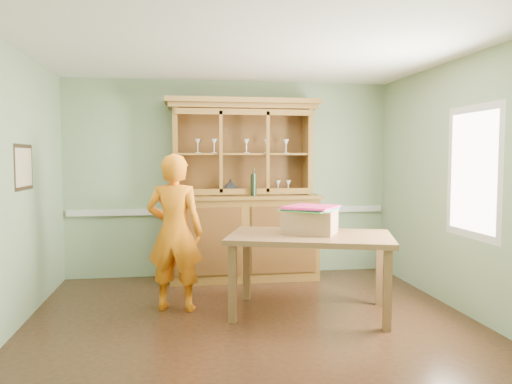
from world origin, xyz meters
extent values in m
plane|color=#402414|center=(0.00, 0.00, 0.00)|extent=(4.50, 4.50, 0.00)
plane|color=white|center=(0.00, 0.00, 2.70)|extent=(4.50, 4.50, 0.00)
plane|color=gray|center=(0.00, 2.00, 1.35)|extent=(4.50, 0.00, 4.50)
plane|color=gray|center=(-2.25, 0.00, 1.35)|extent=(0.00, 4.00, 4.00)
plane|color=gray|center=(2.25, 0.00, 1.35)|extent=(0.00, 4.00, 4.00)
plane|color=gray|center=(0.00, -2.00, 1.35)|extent=(4.50, 0.00, 4.50)
cube|color=silver|center=(0.00, 1.98, 0.90)|extent=(4.41, 0.05, 0.08)
cube|color=black|center=(-2.23, 0.30, 1.55)|extent=(0.03, 0.60, 0.46)
cube|color=beige|center=(-2.22, 0.30, 1.55)|extent=(0.01, 0.52, 0.38)
cube|color=silver|center=(2.23, -0.30, 1.50)|extent=(0.03, 0.96, 1.36)
cube|color=white|center=(2.22, -0.30, 1.50)|extent=(0.01, 0.80, 1.20)
cube|color=brown|center=(0.15, 1.70, 0.55)|extent=(1.98, 0.60, 1.10)
cube|color=brown|center=(0.15, 1.69, 1.12)|extent=(2.04, 0.67, 0.04)
cube|color=brown|center=(0.15, 1.98, 1.72)|extent=(1.87, 0.04, 1.15)
cube|color=brown|center=(-0.76, 1.79, 1.72)|extent=(0.07, 0.42, 1.15)
cube|color=brown|center=(1.05, 1.79, 1.72)|extent=(0.07, 0.42, 1.15)
cube|color=brown|center=(0.15, 1.79, 2.33)|extent=(1.98, 0.48, 0.07)
cube|color=brown|center=(0.15, 1.77, 2.40)|extent=(2.07, 0.53, 0.07)
cube|color=brown|center=(0.15, 1.79, 1.69)|extent=(1.74, 0.36, 0.03)
imported|color=#B2B2B7|center=(-0.02, 1.79, 1.25)|extent=(0.20, 0.20, 0.21)
imported|color=yellow|center=(-0.35, 1.79, 1.17)|extent=(0.24, 0.24, 0.06)
cylinder|color=black|center=(0.26, 1.51, 1.32)|extent=(0.08, 0.08, 0.35)
cube|color=brown|center=(0.65, 0.09, 0.81)|extent=(1.90, 1.46, 0.06)
cube|color=brown|center=(-0.19, -0.08, 0.39)|extent=(0.10, 0.10, 0.78)
cube|color=brown|center=(0.06, 0.71, 0.39)|extent=(0.10, 0.10, 0.78)
cube|color=brown|center=(1.24, -0.53, 0.39)|extent=(0.10, 0.10, 0.78)
cube|color=brown|center=(1.49, 0.26, 0.39)|extent=(0.10, 0.10, 0.78)
cube|color=#996D4F|center=(0.66, 0.17, 0.96)|extent=(0.67, 0.63, 0.25)
cube|color=#3DD155|center=(0.68, 0.18, 1.09)|extent=(0.69, 0.69, 0.01)
cube|color=blue|center=(0.68, 0.18, 1.10)|extent=(0.69, 0.69, 0.01)
cube|color=pink|center=(0.68, 0.18, 1.11)|extent=(0.69, 0.69, 0.01)
cube|color=#E1227A|center=(0.68, 0.18, 1.12)|extent=(0.69, 0.69, 0.01)
cube|color=#EB2363|center=(0.68, 0.18, 1.13)|extent=(0.69, 0.69, 0.01)
imported|color=orange|center=(-0.76, 0.44, 0.85)|extent=(0.70, 0.55, 1.69)
camera|label=1|loc=(-0.70, -4.95, 1.65)|focal=35.00mm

